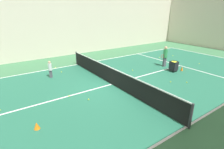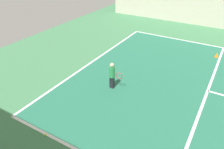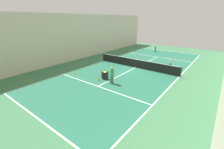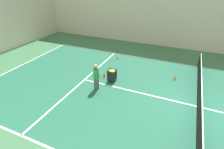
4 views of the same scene
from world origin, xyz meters
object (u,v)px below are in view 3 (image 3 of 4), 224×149
(ball_cart, at_px, (105,74))
(child_midcourt, at_px, (171,62))
(tennis_net, at_px, (136,63))
(training_cone_0, at_px, (182,60))
(coach_at_net, at_px, (112,74))
(training_cone_1, at_px, (113,65))
(player_near_baseline, at_px, (155,48))

(ball_cart, bearing_deg, child_midcourt, -116.42)
(tennis_net, xyz_separation_m, training_cone_0, (-3.58, -6.96, -0.43))
(coach_at_net, xyz_separation_m, training_cone_0, (-2.96, -12.50, -0.81))
(coach_at_net, bearing_deg, training_cone_0, -9.99)
(tennis_net, xyz_separation_m, ball_cart, (0.60, 5.08, -0.00))
(training_cone_1, bearing_deg, coach_at_net, 125.53)
(player_near_baseline, relative_size, child_midcourt, 0.99)
(player_near_baseline, bearing_deg, training_cone_0, 56.60)
(child_midcourt, bearing_deg, coach_at_net, 4.04)
(tennis_net, relative_size, child_midcourt, 9.01)
(coach_at_net, distance_m, ball_cart, 1.36)
(child_midcourt, height_order, ball_cart, child_midcourt)
(training_cone_0, bearing_deg, ball_cart, 70.85)
(tennis_net, distance_m, training_cone_0, 7.84)
(coach_at_net, bearing_deg, training_cone_1, 38.86)
(training_cone_0, relative_size, training_cone_1, 0.69)
(tennis_net, height_order, training_cone_1, tennis_net)
(coach_at_net, relative_size, child_midcourt, 1.40)
(tennis_net, bearing_deg, ball_cart, 83.22)
(tennis_net, xyz_separation_m, training_cone_1, (2.35, 1.38, -0.37))
(player_near_baseline, bearing_deg, ball_cart, 2.52)
(player_near_baseline, distance_m, child_midcourt, 9.06)
(training_cone_0, distance_m, training_cone_1, 10.24)
(training_cone_0, xyz_separation_m, training_cone_1, (5.93, 8.34, 0.05))
(tennis_net, relative_size, coach_at_net, 6.43)
(player_near_baseline, distance_m, training_cone_0, 6.29)
(player_near_baseline, distance_m, training_cone_1, 11.65)
(child_midcourt, xyz_separation_m, training_cone_1, (5.62, 4.09, -0.49))
(coach_at_net, bearing_deg, ball_cart, 72.57)
(player_near_baseline, bearing_deg, training_cone_1, -4.72)
(player_near_baseline, relative_size, training_cone_0, 4.85)
(child_midcourt, bearing_deg, player_near_baseline, -124.45)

